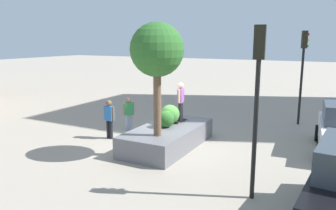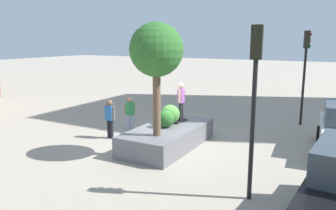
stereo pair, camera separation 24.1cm
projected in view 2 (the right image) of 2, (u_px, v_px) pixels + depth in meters
ground_plane at (164, 143)px, 13.80m from camera, size 120.00×120.00×0.00m
planter_ledge at (168, 137)px, 13.32m from camera, size 4.46×2.12×0.81m
plaza_tree at (156, 51)px, 11.52m from camera, size 1.90×1.90×4.04m
boxwood_shrub at (170, 114)px, 13.75m from camera, size 0.79×0.79×0.79m
hedge_clump at (166, 119)px, 13.16m from camera, size 0.67×0.67×0.67m
skateboard at (181, 121)px, 14.04m from camera, size 0.82×0.32×0.07m
skateboarder at (181, 99)px, 13.86m from camera, size 0.54×0.25×1.61m
traffic_light_corner at (255, 84)px, 8.42m from camera, size 0.35×0.31×4.60m
traffic_light_median at (305, 62)px, 16.23m from camera, size 0.34×0.37×4.67m
bystander_watching at (130, 111)px, 15.67m from camera, size 0.44×0.42×1.58m
passerby_with_bag at (110, 116)px, 14.38m from camera, size 0.26×0.57×1.70m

